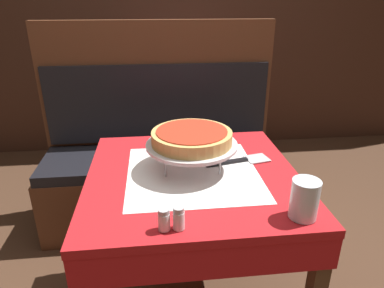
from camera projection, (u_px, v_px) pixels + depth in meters
dining_table_front at (193, 194)px, 1.32m from camera, size 0.79×0.79×0.73m
dining_table_rear at (188, 95)px, 2.71m from camera, size 0.69×0.69×0.72m
booth_bench at (161, 168)px, 2.14m from camera, size 1.41×0.48×1.22m
back_wall_panel at (166, 14)px, 2.90m from camera, size 6.00×0.04×2.40m
pizza_pan_stand at (191, 146)px, 1.28m from camera, size 0.34×0.34×0.10m
deep_dish_pizza at (191, 137)px, 1.27m from camera, size 0.30×0.30×0.05m
pizza_server at (239, 161)px, 1.37m from camera, size 0.27×0.10×0.01m
water_glass_near at (304, 199)px, 1.00m from camera, size 0.08×0.08×0.12m
salt_shaker at (164, 219)px, 0.96m from camera, size 0.03×0.03×0.07m
pepper_shaker at (179, 218)px, 0.96m from camera, size 0.03×0.03×0.07m
condiment_caddy at (196, 76)px, 2.67m from camera, size 0.15×0.15×0.18m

